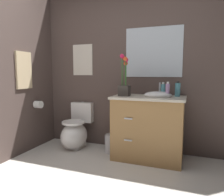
% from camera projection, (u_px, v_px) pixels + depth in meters
% --- Properties ---
extents(wall_back, '(4.13, 0.05, 2.50)m').
position_uv_depth(wall_back, '(140.00, 67.00, 3.10)').
color(wall_back, '#4C3D38').
rests_on(wall_back, ground_plane).
extents(toilet, '(0.38, 0.59, 0.69)m').
position_uv_depth(toilet, '(76.00, 132.00, 3.26)').
color(toilet, white).
rests_on(toilet, ground_plane).
extents(vanity_cabinet, '(0.94, 0.56, 1.03)m').
position_uv_depth(vanity_cabinet, '(148.00, 127.00, 2.82)').
color(vanity_cabinet, '#9E7242').
rests_on(vanity_cabinet, ground_plane).
extents(flower_vase, '(0.14, 0.14, 0.56)m').
position_uv_depth(flower_vase, '(124.00, 83.00, 2.81)').
color(flower_vase, '#38332D').
rests_on(flower_vase, vanity_cabinet).
extents(soap_bottle, '(0.06, 0.06, 0.19)m').
position_uv_depth(soap_bottle, '(163.00, 90.00, 2.78)').
color(soap_bottle, teal).
rests_on(soap_bottle, vanity_cabinet).
extents(lotion_bottle, '(0.07, 0.07, 0.20)m').
position_uv_depth(lotion_bottle, '(178.00, 90.00, 2.76)').
color(lotion_bottle, teal).
rests_on(lotion_bottle, vanity_cabinet).
extents(hand_wash_bottle, '(0.05, 0.05, 0.20)m').
position_uv_depth(hand_wash_bottle, '(168.00, 90.00, 2.66)').
color(hand_wash_bottle, '#B28CBF').
rests_on(hand_wash_bottle, vanity_cabinet).
extents(trash_bin, '(0.18, 0.18, 0.27)m').
position_uv_depth(trash_bin, '(111.00, 143.00, 3.06)').
color(trash_bin, '#B7B7BC').
rests_on(trash_bin, ground_plane).
extents(wall_poster, '(0.34, 0.01, 0.49)m').
position_uv_depth(wall_poster, '(83.00, 60.00, 3.38)').
color(wall_poster, beige).
extents(wall_mirror, '(0.80, 0.01, 0.70)m').
position_uv_depth(wall_mirror, '(153.00, 52.00, 2.98)').
color(wall_mirror, '#B2BCC6').
extents(hanging_towel, '(0.03, 0.28, 0.52)m').
position_uv_depth(hanging_towel, '(24.00, 70.00, 2.97)').
color(hanging_towel, tan).
extents(toilet_paper_roll, '(0.11, 0.11, 0.11)m').
position_uv_depth(toilet_paper_roll, '(38.00, 104.00, 3.21)').
color(toilet_paper_roll, white).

